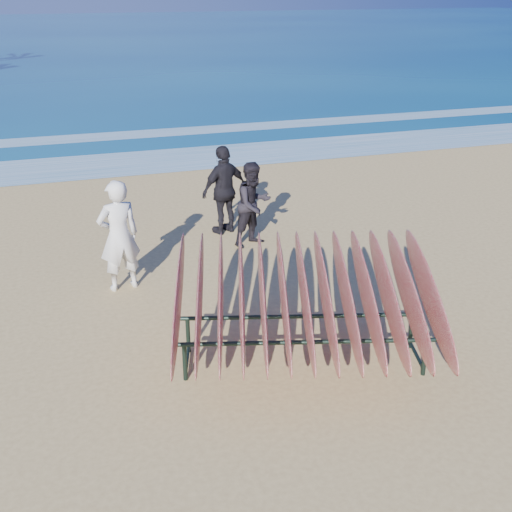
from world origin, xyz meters
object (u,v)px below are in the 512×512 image
at_px(surfboard_rack, 304,297).
at_px(person_dark_b, 225,190).
at_px(person_white, 119,236).
at_px(person_dark_a, 254,204).

bearing_deg(surfboard_rack, person_dark_b, 102.21).
distance_m(person_white, person_dark_a, 2.79).
bearing_deg(person_dark_a, person_dark_b, 90.21).
bearing_deg(surfboard_rack, person_dark_a, 96.88).
bearing_deg(person_dark_a, person_white, -179.31).
relative_size(surfboard_rack, person_dark_a, 2.40).
xyz_separation_m(surfboard_rack, person_dark_a, (0.64, 4.05, -0.16)).
bearing_deg(person_dark_b, person_white, 19.16).
bearing_deg(person_white, person_dark_b, -151.02).
bearing_deg(surfboard_rack, person_white, 138.96).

